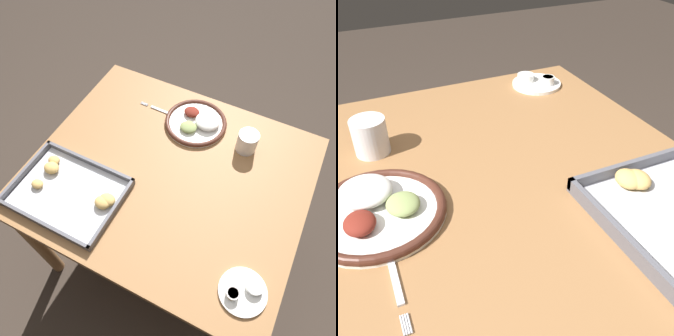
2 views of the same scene
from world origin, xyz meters
TOP-DOWN VIEW (x-y plane):
  - ground_plane at (0.00, 0.00)m, footprint 8.00×8.00m
  - dining_table at (0.00, 0.00)m, footprint 1.06×0.91m
  - dinner_plate at (0.00, -0.28)m, footprint 0.27×0.27m
  - fork at (0.17, -0.28)m, footprint 0.19×0.02m
  - saucer_plate at (-0.41, 0.30)m, footprint 0.16×0.16m
  - baking_tray at (0.29, 0.25)m, footprint 0.41×0.31m
  - drinking_cup at (-0.23, -0.25)m, footprint 0.08×0.08m

SIDE VIEW (x-z plane):
  - ground_plane at x=0.00m, z-range 0.00..0.00m
  - dining_table at x=0.00m, z-range 0.26..1.01m
  - fork at x=0.17m, z-range 0.75..0.75m
  - saucer_plate at x=-0.41m, z-range 0.74..0.78m
  - baking_tray at x=0.29m, z-range 0.74..0.78m
  - dinner_plate at x=0.00m, z-range 0.74..0.79m
  - drinking_cup at x=-0.23m, z-range 0.75..0.84m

